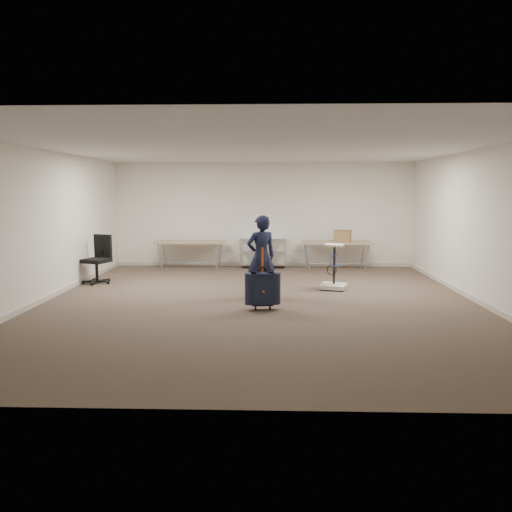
{
  "coord_description": "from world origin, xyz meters",
  "views": [
    {
      "loc": [
        0.22,
        -8.96,
        2.06
      ],
      "look_at": [
        -0.07,
        0.3,
        0.83
      ],
      "focal_mm": 35.0,
      "sensor_mm": 36.0,
      "label": 1
    }
  ],
  "objects": [
    {
      "name": "wire_shelf",
      "position": [
        0.0,
        4.2,
        0.44
      ],
      "size": [
        1.22,
        0.47,
        0.8
      ],
      "color": "silver",
      "rests_on": "ground"
    },
    {
      "name": "suitcase",
      "position": [
        0.07,
        -0.52,
        0.37
      ],
      "size": [
        0.42,
        0.28,
        1.09
      ],
      "color": "black",
      "rests_on": "ground"
    },
    {
      "name": "room_shell",
      "position": [
        0.0,
        1.38,
        0.05
      ],
      "size": [
        8.0,
        9.0,
        9.0
      ],
      "color": "white",
      "rests_on": "ground"
    },
    {
      "name": "folding_table_right",
      "position": [
        1.9,
        3.95,
        0.68
      ],
      "size": [
        1.8,
        0.75,
        0.73
      ],
      "color": "tan",
      "rests_on": "ground"
    },
    {
      "name": "equipment_cart",
      "position": [
        1.52,
        1.36,
        0.25
      ],
      "size": [
        0.65,
        0.65,
        0.95
      ],
      "color": "silver",
      "rests_on": "ground"
    },
    {
      "name": "ground",
      "position": [
        0.0,
        0.0,
        0.0
      ],
      "size": [
        9.0,
        9.0,
        0.0
      ],
      "primitive_type": "plane",
      "color": "#4A3B2D",
      "rests_on": "ground"
    },
    {
      "name": "person",
      "position": [
        0.02,
        0.53,
        0.79
      ],
      "size": [
        0.68,
        0.57,
        1.59
      ],
      "primitive_type": "imported",
      "rotation": [
        0.0,
        0.0,
        3.52
      ],
      "color": "black",
      "rests_on": "ground"
    },
    {
      "name": "folding_table_left",
      "position": [
        -1.9,
        3.95,
        0.68
      ],
      "size": [
        1.8,
        0.75,
        0.73
      ],
      "color": "tan",
      "rests_on": "ground"
    },
    {
      "name": "cardboard_box",
      "position": [
        2.05,
        3.91,
        0.88
      ],
      "size": [
        0.48,
        0.41,
        0.3
      ],
      "primitive_type": "cube",
      "rotation": [
        0.0,
        0.0,
        -0.31
      ],
      "color": "#A06C4A",
      "rests_on": "folding_table_right"
    },
    {
      "name": "office_chair",
      "position": [
        -3.65,
        1.9,
        0.32
      ],
      "size": [
        0.65,
        0.66,
        1.07
      ],
      "color": "black",
      "rests_on": "ground"
    }
  ]
}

